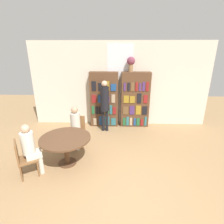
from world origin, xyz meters
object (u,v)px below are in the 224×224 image
(flower_vase, at_px, (131,63))
(chair_near_camera, at_px, (23,157))
(bookshelf_right, at_px, (135,100))
(reading_table, at_px, (66,142))
(seated_reader_left, at_px, (75,125))
(librarian_standing, at_px, (105,101))
(bookshelf_left, at_px, (104,100))
(seated_reader_right, at_px, (31,147))
(chair_left_side, at_px, (78,130))

(flower_vase, bearing_deg, chair_near_camera, -130.37)
(bookshelf_right, height_order, reading_table, bookshelf_right)
(flower_vase, xyz_separation_m, reading_table, (-1.68, -2.43, -1.69))
(flower_vase, height_order, seated_reader_left, flower_vase)
(flower_vase, xyz_separation_m, chair_near_camera, (-2.48, -2.92, -1.80))
(flower_vase, distance_m, reading_table, 3.40)
(chair_near_camera, relative_size, librarian_standing, 0.50)
(bookshelf_left, height_order, flower_vase, flower_vase)
(librarian_standing, bearing_deg, reading_table, -112.93)
(bookshelf_left, relative_size, flower_vase, 4.00)
(bookshelf_left, height_order, librarian_standing, bookshelf_left)
(seated_reader_right, bearing_deg, chair_near_camera, -90.00)
(chair_left_side, relative_size, librarian_standing, 0.50)
(seated_reader_right, bearing_deg, librarian_standing, 116.32)
(reading_table, height_order, chair_near_camera, chair_near_camera)
(seated_reader_right, xyz_separation_m, librarian_standing, (1.46, 2.32, 0.38))
(bookshelf_left, distance_m, seated_reader_right, 3.16)
(bookshelf_right, xyz_separation_m, reading_table, (-1.88, -2.42, -0.38))
(flower_vase, relative_size, seated_reader_left, 0.40)
(bookshelf_right, distance_m, chair_near_camera, 3.99)
(reading_table, bearing_deg, chair_near_camera, -148.59)
(flower_vase, xyz_separation_m, seated_reader_right, (-2.33, -2.82, -1.59))
(seated_reader_left, bearing_deg, reading_table, 90.00)
(librarian_standing, bearing_deg, flower_vase, 30.36)
(bookshelf_left, xyz_separation_m, chair_left_side, (-0.68, -1.48, -0.50))
(chair_near_camera, xyz_separation_m, seated_reader_left, (0.87, 1.25, 0.21))
(chair_near_camera, xyz_separation_m, librarian_standing, (1.62, 2.41, 0.59))
(flower_vase, xyz_separation_m, seated_reader_left, (-1.61, -1.67, -1.59))
(bookshelf_right, bearing_deg, seated_reader_left, -137.54)
(reading_table, height_order, chair_left_side, chair_left_side)
(bookshelf_left, bearing_deg, chair_left_side, -114.60)
(chair_near_camera, bearing_deg, flower_vase, 108.22)
(bookshelf_left, xyz_separation_m, flower_vase, (0.92, 0.00, 1.30))
(librarian_standing, bearing_deg, chair_left_side, -126.91)
(bookshelf_left, height_order, chair_left_side, bookshelf_left)
(flower_vase, bearing_deg, bookshelf_left, -179.71)
(bookshelf_right, distance_m, seated_reader_right, 3.80)
(chair_near_camera, bearing_deg, seated_reader_left, 113.94)
(bookshelf_left, bearing_deg, flower_vase, 0.29)
(bookshelf_left, distance_m, flower_vase, 1.60)
(reading_table, relative_size, chair_near_camera, 1.37)
(flower_vase, bearing_deg, chair_left_side, -137.10)
(librarian_standing, bearing_deg, bookshelf_left, 96.65)
(bookshelf_left, xyz_separation_m, seated_reader_left, (-0.69, -1.66, -0.29))
(seated_reader_right, distance_m, librarian_standing, 2.77)
(librarian_standing, bearing_deg, seated_reader_left, -122.94)
(bookshelf_left, height_order, seated_reader_left, bookshelf_left)
(chair_left_side, bearing_deg, chair_near_camera, 63.00)
(flower_vase, bearing_deg, seated_reader_right, -129.49)
(chair_left_side, distance_m, seated_reader_left, 0.28)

